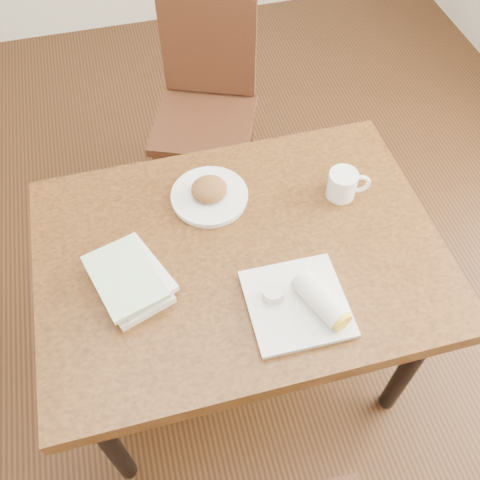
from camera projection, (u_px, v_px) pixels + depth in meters
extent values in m
cube|color=#472814|center=(240.00, 355.00, 2.20)|extent=(4.00, 5.00, 0.01)
cube|color=brown|center=(240.00, 256.00, 1.62)|extent=(1.21, 0.87, 0.06)
cylinder|color=black|center=(110.00, 444.00, 1.65)|extent=(0.06, 0.06, 0.69)
cylinder|color=black|center=(409.00, 366.00, 1.80)|extent=(0.06, 0.06, 0.69)
cylinder|color=black|center=(90.00, 268.00, 2.04)|extent=(0.06, 0.06, 0.69)
cylinder|color=black|center=(338.00, 216.00, 2.18)|extent=(0.06, 0.06, 0.69)
cylinder|color=#4C2415|center=(249.00, 141.00, 2.62)|extent=(0.04, 0.04, 0.45)
cylinder|color=#4C2415|center=(177.00, 134.00, 2.64)|extent=(0.04, 0.04, 0.45)
cylinder|color=#4C2415|center=(240.00, 196.00, 2.41)|extent=(0.04, 0.04, 0.45)
cylinder|color=#4C2415|center=(161.00, 188.00, 2.43)|extent=(0.04, 0.04, 0.45)
cube|color=#4C2415|center=(204.00, 124.00, 2.33)|extent=(0.55, 0.55, 0.04)
cube|color=#4C2415|center=(208.00, 46.00, 2.23)|extent=(0.39, 0.19, 0.45)
cylinder|color=white|center=(210.00, 197.00, 1.70)|extent=(0.24, 0.24, 0.02)
cylinder|color=white|center=(209.00, 195.00, 1.69)|extent=(0.25, 0.25, 0.01)
ellipsoid|color=#B27538|center=(209.00, 189.00, 1.67)|extent=(0.14, 0.14, 0.06)
cylinder|color=white|center=(342.00, 184.00, 1.68)|extent=(0.09, 0.09, 0.09)
torus|color=white|center=(359.00, 184.00, 1.68)|extent=(0.08, 0.03, 0.07)
cylinder|color=tan|center=(344.00, 175.00, 1.65)|extent=(0.08, 0.08, 0.01)
cylinder|color=#F2E5CC|center=(344.00, 175.00, 1.65)|extent=(0.06, 0.06, 0.00)
cube|color=white|center=(297.00, 305.00, 1.47)|extent=(0.27, 0.27, 0.02)
cube|color=white|center=(297.00, 303.00, 1.46)|extent=(0.27, 0.27, 0.01)
cylinder|color=white|center=(320.00, 299.00, 1.43)|extent=(0.12, 0.18, 0.07)
cylinder|color=yellow|center=(341.00, 321.00, 1.39)|extent=(0.06, 0.04, 0.06)
cylinder|color=silver|center=(273.00, 293.00, 1.46)|extent=(0.06, 0.06, 0.03)
cylinder|color=red|center=(273.00, 291.00, 1.45)|extent=(0.05, 0.05, 0.01)
cube|color=white|center=(129.00, 283.00, 1.51)|extent=(0.24, 0.28, 0.03)
cube|color=silver|center=(132.00, 275.00, 1.50)|extent=(0.24, 0.28, 0.02)
cube|color=#86C989|center=(125.00, 277.00, 1.47)|extent=(0.22, 0.28, 0.02)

